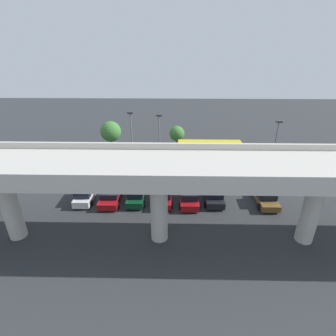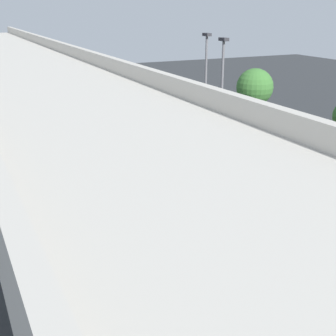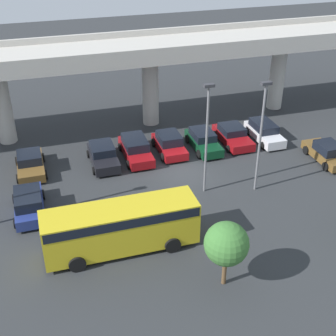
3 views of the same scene
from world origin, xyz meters
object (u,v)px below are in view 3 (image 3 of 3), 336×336
object	(u,v)px
parked_car_4	(203,141)
tree_front_left	(227,244)
parked_car_3	(169,144)
shuttle_bus	(121,225)
lamp_post_mid_lot	(207,132)
parked_car_7	(327,153)
parked_car_1	(103,155)
parked_car_0	(30,164)
parked_car_8	(29,203)
lamp_post_by_overpass	(261,130)
parked_car_6	(264,132)
parked_car_5	(233,135)
parked_car_2	(136,149)

from	to	relation	value
parked_car_4	tree_front_left	xyz separation A→B (m)	(-4.54, -15.01, 1.99)
parked_car_3	shuttle_bus	bearing A→B (deg)	-30.29
lamp_post_mid_lot	tree_front_left	size ratio (longest dim) A/B	2.05
parked_car_7	tree_front_left	bearing A→B (deg)	127.91
parked_car_1	tree_front_left	world-z (taller)	tree_front_left
parked_car_0	parked_car_7	size ratio (longest dim) A/B	0.99
parked_car_7	parked_car_8	xyz separation A→B (m)	(-22.77, -0.42, 0.07)
lamp_post_mid_lot	parked_car_1	bearing A→B (deg)	135.41
parked_car_4	lamp_post_by_overpass	distance (m)	8.14
parked_car_6	shuttle_bus	distance (m)	18.13
parked_car_4	parked_car_5	size ratio (longest dim) A/B	0.99
parked_car_6	parked_car_1	bearing A→B (deg)	-89.89
shuttle_bus	lamp_post_by_overpass	world-z (taller)	lamp_post_by_overpass
parked_car_5	parked_car_7	size ratio (longest dim) A/B	1.03
parked_car_1	parked_car_4	xyz separation A→B (m)	(8.37, 0.05, 0.00)
parked_car_0	parked_car_1	world-z (taller)	parked_car_1
lamp_post_mid_lot	parked_car_8	bearing A→B (deg)	175.88
parked_car_8	lamp_post_by_overpass	world-z (taller)	lamp_post_by_overpass
parked_car_4	parked_car_5	xyz separation A→B (m)	(2.76, 0.26, -0.05)
shuttle_bus	lamp_post_by_overpass	xyz separation A→B (m)	(10.48, 3.59, 2.97)
lamp_post_mid_lot	parked_car_5	bearing A→B (deg)	51.89
parked_car_5	parked_car_3	bearing A→B (deg)	-89.74
lamp_post_by_overpass	shuttle_bus	bearing A→B (deg)	-161.09
parked_car_4	lamp_post_by_overpass	size ratio (longest dim) A/B	0.57
parked_car_3	parked_car_7	world-z (taller)	parked_car_3
parked_car_7	tree_front_left	size ratio (longest dim) A/B	1.15
lamp_post_by_overpass	parked_car_1	bearing A→B (deg)	144.48
parked_car_4	tree_front_left	size ratio (longest dim) A/B	1.17
tree_front_left	lamp_post_mid_lot	bearing A→B (deg)	75.54
parked_car_2	parked_car_6	distance (m)	11.25
parked_car_0	parked_car_1	size ratio (longest dim) A/B	1.00
parked_car_7	shuttle_bus	xyz separation A→B (m)	(-17.72, -5.73, 1.04)
parked_car_8	lamp_post_mid_lot	size ratio (longest dim) A/B	0.57
parked_car_0	parked_car_4	xyz separation A→B (m)	(13.87, -0.31, 0.02)
parked_car_6	parked_car_7	bearing A→B (deg)	31.98
parked_car_1	lamp_post_by_overpass	xyz separation A→B (m)	(9.68, -6.91, 4.00)
parked_car_7	tree_front_left	world-z (taller)	tree_front_left
parked_car_7	shuttle_bus	distance (m)	18.65
parked_car_7	parked_car_8	bearing A→B (deg)	91.05
parked_car_7	parked_car_5	bearing A→B (deg)	48.69
parked_car_1	parked_car_6	distance (m)	13.93
parked_car_1	parked_car_6	world-z (taller)	parked_car_6
parked_car_4	tree_front_left	bearing A→B (deg)	-16.81
parked_car_8	shuttle_bus	bearing A→B (deg)	-136.46
parked_car_3	parked_car_2	bearing A→B (deg)	-89.20
lamp_post_by_overpass	parked_car_7	bearing A→B (deg)	16.48
parked_car_8	shuttle_bus	xyz separation A→B (m)	(5.05, -5.31, 0.97)
parked_car_8	parked_car_4	bearing A→B (deg)	-69.77
parked_car_5	shuttle_bus	distance (m)	16.14
parked_car_0	lamp_post_mid_lot	xyz separation A→B (m)	(11.63, -6.41, 3.98)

